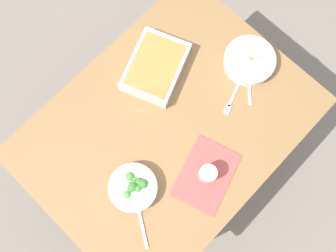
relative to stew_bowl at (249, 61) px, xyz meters
name	(u,v)px	position (x,y,z in m)	size (l,w,h in m)	color
ground_plane	(168,153)	(0.45, -0.06, -0.77)	(6.00, 6.00, 0.00)	slate
dining_table	(168,131)	(0.45, -0.06, -0.12)	(1.20, 0.90, 0.74)	olive
placemat	(206,175)	(0.49, 0.20, -0.03)	(0.28, 0.20, 0.00)	#B24C47
stew_bowl	(249,61)	(0.00, 0.00, 0.00)	(0.23, 0.23, 0.06)	silver
broccoli_bowl	(133,187)	(0.74, 0.02, 0.00)	(0.20, 0.20, 0.07)	silver
baking_dish	(156,67)	(0.31, -0.27, 0.00)	(0.36, 0.31, 0.06)	silver
drink_cup	(207,174)	(0.49, 0.20, 0.01)	(0.07, 0.07, 0.08)	#B2BCC6
spoon_by_stew	(249,80)	(0.06, 0.06, -0.03)	(0.14, 0.14, 0.01)	silver
spoon_by_broccoli	(141,220)	(0.81, 0.13, -0.03)	(0.11, 0.16, 0.01)	silver
fork_on_table	(232,99)	(0.17, 0.06, -0.03)	(0.17, 0.07, 0.01)	silver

